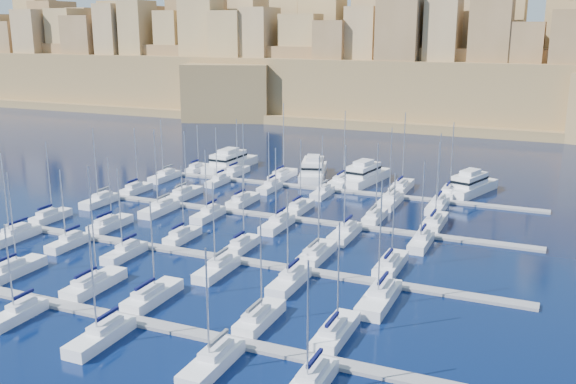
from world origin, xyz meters
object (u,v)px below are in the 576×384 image
at_px(motor_yacht_a, 230,162).
at_px(motor_yacht_b, 313,170).
at_px(motor_yacht_d, 470,185).
at_px(motor_yacht_c, 364,175).
at_px(sailboat_4, 259,318).
at_px(sailboat_2, 94,284).

xyz_separation_m(motor_yacht_a, motor_yacht_b, (21.17, -0.24, -0.00)).
relative_size(motor_yacht_b, motor_yacht_d, 1.12).
xyz_separation_m(motor_yacht_b, motor_yacht_d, (34.26, -0.85, 0.00)).
bearing_deg(motor_yacht_c, motor_yacht_d, -1.27).
bearing_deg(motor_yacht_a, motor_yacht_c, -1.04).
height_order(motor_yacht_a, motor_yacht_c, same).
height_order(sailboat_4, motor_yacht_c, sailboat_4).
bearing_deg(motor_yacht_d, sailboat_4, -100.96).
relative_size(sailboat_4, motor_yacht_b, 0.71).
relative_size(sailboat_2, motor_yacht_b, 0.92).
xyz_separation_m(sailboat_2, motor_yacht_d, (37.19, 69.13, 0.96)).
bearing_deg(sailboat_2, motor_yacht_d, 61.72).
distance_m(motor_yacht_c, motor_yacht_d, 22.34).
bearing_deg(motor_yacht_b, motor_yacht_c, -1.70).
bearing_deg(motor_yacht_a, sailboat_2, -75.44).
relative_size(sailboat_4, motor_yacht_d, 0.79).
xyz_separation_m(sailboat_2, motor_yacht_a, (-18.24, 70.22, 0.96)).
bearing_deg(motor_yacht_a, motor_yacht_b, -0.66).
relative_size(motor_yacht_b, motor_yacht_c, 1.05).
xyz_separation_m(sailboat_4, motor_yacht_d, (13.48, 69.60, 1.00)).
bearing_deg(motor_yacht_c, sailboat_4, -82.80).
xyz_separation_m(sailboat_4, motor_yacht_b, (-20.79, 70.45, 1.00)).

